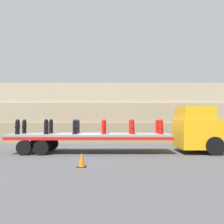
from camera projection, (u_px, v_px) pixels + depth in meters
name	position (u px, v px, depth m)	size (l,w,h in m)	color
ground_plane	(90.00, 152.00, 14.18)	(120.00, 120.00, 0.00)	#474749
rock_cliff	(97.00, 113.00, 21.41)	(60.00, 3.30, 5.57)	gray
truck_cab	(199.00, 129.00, 14.25)	(2.74, 2.69, 2.96)	orange
flatbed_trailer	(79.00, 137.00, 14.22)	(10.24, 2.53, 1.22)	gray
fire_hydrant_black_near_0	(17.00, 127.00, 13.71)	(0.35, 0.56, 0.94)	black
fire_hydrant_black_far_0	(24.00, 126.00, 14.78)	(0.35, 0.56, 0.94)	black
fire_hydrant_black_near_1	(46.00, 127.00, 13.71)	(0.35, 0.56, 0.94)	black
fire_hydrant_black_far_1	(51.00, 126.00, 14.78)	(0.35, 0.56, 0.94)	black
fire_hydrant_black_near_2	(75.00, 127.00, 13.72)	(0.35, 0.56, 0.94)	black
fire_hydrant_black_far_2	(77.00, 126.00, 14.78)	(0.35, 0.56, 0.94)	black
fire_hydrant_red_near_3	(103.00, 127.00, 13.72)	(0.35, 0.56, 0.94)	red
fire_hydrant_red_far_3	(104.00, 126.00, 14.78)	(0.35, 0.56, 0.94)	red
fire_hydrant_red_near_4	(132.00, 127.00, 13.72)	(0.35, 0.56, 0.94)	red
fire_hydrant_red_far_4	(131.00, 126.00, 14.79)	(0.35, 0.56, 0.94)	red
fire_hydrant_red_near_5	(161.00, 127.00, 13.72)	(0.35, 0.56, 0.94)	red
fire_hydrant_red_far_5	(157.00, 126.00, 14.79)	(0.35, 0.56, 0.94)	red
cargo_strap_rear	(48.00, 119.00, 14.26)	(0.05, 2.63, 0.01)	yellow
cargo_strap_middle	(104.00, 119.00, 14.27)	(0.05, 2.63, 0.01)	yellow
traffic_cone	(81.00, 160.00, 9.77)	(0.41, 0.41, 0.64)	black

